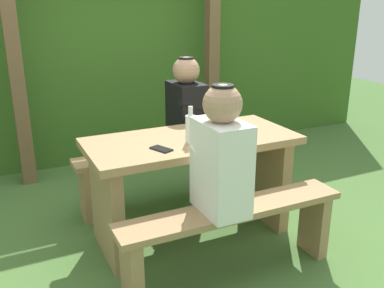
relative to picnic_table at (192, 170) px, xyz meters
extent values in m
plane|color=#486D34|center=(0.00, 0.00, -0.50)|extent=(12.00, 12.00, 0.00)
cube|color=#386120|center=(0.00, 2.10, 0.61)|extent=(6.40, 0.71, 2.21)
cube|color=brown|center=(-0.94, 1.49, 0.46)|extent=(0.12, 0.12, 1.92)
cube|color=brown|center=(0.94, 1.49, 0.46)|extent=(0.12, 0.12, 1.92)
cube|color=#9E7A51|center=(0.00, 0.00, 0.21)|extent=(1.40, 0.64, 0.05)
cube|color=#9E7A51|center=(-0.60, 0.00, -0.16)|extent=(0.08, 0.54, 0.68)
cube|color=#9E7A51|center=(0.60, 0.00, -0.16)|extent=(0.08, 0.54, 0.68)
cube|color=#9E7A51|center=(0.00, -0.55, -0.05)|extent=(1.40, 0.24, 0.04)
cube|color=#9E7A51|center=(-0.62, -0.55, -0.28)|extent=(0.07, 0.22, 0.43)
cube|color=#9E7A51|center=(0.62, -0.55, -0.28)|extent=(0.07, 0.22, 0.43)
cube|color=#9E7A51|center=(0.00, 0.55, -0.05)|extent=(1.40, 0.24, 0.04)
cube|color=#9E7A51|center=(-0.62, 0.55, -0.28)|extent=(0.07, 0.22, 0.43)
cube|color=#9E7A51|center=(0.62, 0.55, -0.28)|extent=(0.07, 0.22, 0.43)
cube|color=white|center=(-0.09, -0.55, 0.23)|extent=(0.22, 0.34, 0.52)
sphere|color=tan|center=(-0.09, -0.55, 0.58)|extent=(0.21, 0.21, 0.21)
cylinder|color=black|center=(-0.09, -0.55, 0.67)|extent=(0.12, 0.12, 0.02)
cylinder|color=white|center=(-0.09, -0.41, 0.33)|extent=(0.25, 0.07, 0.15)
cube|color=black|center=(0.21, 0.55, 0.23)|extent=(0.22, 0.34, 0.52)
sphere|color=tan|center=(0.21, 0.55, 0.58)|extent=(0.21, 0.21, 0.21)
cylinder|color=black|center=(0.21, 0.55, 0.67)|extent=(0.12, 0.12, 0.02)
cylinder|color=black|center=(0.21, 0.41, 0.33)|extent=(0.25, 0.07, 0.15)
cylinder|color=silver|center=(0.11, -0.10, 0.27)|extent=(0.08, 0.08, 0.08)
cylinder|color=silver|center=(-0.06, -0.10, 0.32)|extent=(0.07, 0.07, 0.18)
cylinder|color=silver|center=(-0.06, -0.10, 0.44)|extent=(0.03, 0.03, 0.06)
cube|color=black|center=(-0.28, -0.14, 0.24)|extent=(0.12, 0.16, 0.01)
camera|label=1|loc=(-1.17, -2.44, 1.10)|focal=40.02mm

